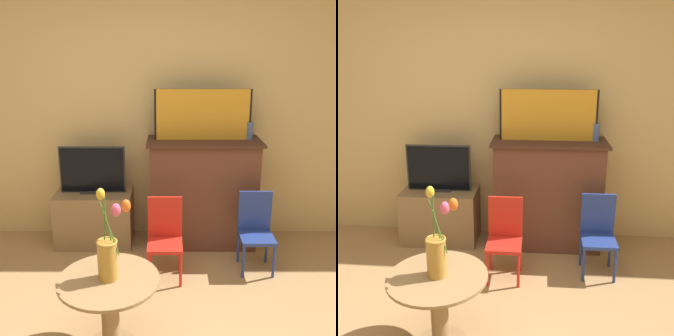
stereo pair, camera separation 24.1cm
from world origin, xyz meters
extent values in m
cube|color=tan|center=(0.00, 2.13, 1.35)|extent=(8.00, 0.06, 2.70)
cube|color=brown|center=(0.54, 1.88, 0.52)|extent=(1.00, 0.45, 1.05)
cube|color=#43271C|center=(0.54, 1.87, 1.03)|extent=(1.06, 0.49, 0.02)
cube|color=black|center=(0.52, 1.89, 1.28)|extent=(0.89, 0.02, 0.46)
cube|color=orange|center=(0.52, 1.88, 1.28)|extent=(0.85, 0.02, 0.46)
cylinder|color=#4C6699|center=(0.96, 1.88, 1.13)|extent=(0.06, 0.06, 0.16)
cube|color=olive|center=(-0.52, 1.87, 0.26)|extent=(0.73, 0.43, 0.53)
cube|color=#2D2D2D|center=(-0.52, 1.87, 0.54)|extent=(0.24, 0.12, 0.01)
cube|color=#2D2D2D|center=(-0.52, 1.88, 0.75)|extent=(0.63, 0.02, 0.45)
cube|color=black|center=(-0.52, 1.87, 0.75)|extent=(0.60, 0.02, 0.42)
cylinder|color=red|center=(0.05, 1.08, 0.15)|extent=(0.02, 0.02, 0.29)
cylinder|color=red|center=(0.30, 1.08, 0.15)|extent=(0.02, 0.02, 0.29)
cylinder|color=red|center=(0.05, 1.34, 0.15)|extent=(0.02, 0.02, 0.29)
cylinder|color=red|center=(0.30, 1.34, 0.15)|extent=(0.02, 0.02, 0.29)
cube|color=red|center=(0.17, 1.21, 0.31)|extent=(0.29, 0.29, 0.03)
cube|color=red|center=(0.17, 1.34, 0.50)|extent=(0.29, 0.02, 0.36)
cylinder|color=navy|center=(0.83, 1.22, 0.15)|extent=(0.02, 0.02, 0.29)
cylinder|color=navy|center=(1.09, 1.22, 0.15)|extent=(0.02, 0.02, 0.29)
cylinder|color=navy|center=(0.83, 1.47, 0.15)|extent=(0.02, 0.02, 0.29)
cylinder|color=navy|center=(1.09, 1.47, 0.15)|extent=(0.02, 0.02, 0.29)
cube|color=navy|center=(0.96, 1.34, 0.31)|extent=(0.29, 0.29, 0.03)
cube|color=navy|center=(0.96, 1.48, 0.50)|extent=(0.29, 0.02, 0.36)
cylinder|color=#99754C|center=(-0.16, 0.38, 0.25)|extent=(0.11, 0.11, 0.50)
cylinder|color=#99754C|center=(-0.16, 0.38, 0.51)|extent=(0.62, 0.62, 0.02)
cylinder|color=#B78433|center=(-0.16, 0.38, 0.64)|extent=(0.12, 0.12, 0.24)
torus|color=#B78433|center=(-0.16, 0.38, 0.77)|extent=(0.13, 0.13, 0.01)
cylinder|color=#477A2D|center=(-0.17, 0.40, 0.86)|extent=(0.03, 0.04, 0.37)
ellipsoid|color=gold|center=(-0.19, 0.43, 1.05)|extent=(0.05, 0.05, 0.07)
cylinder|color=#477A2D|center=(-0.14, 0.37, 0.85)|extent=(0.11, 0.03, 0.33)
ellipsoid|color=orange|center=(-0.04, 0.35, 1.01)|extent=(0.05, 0.05, 0.07)
cylinder|color=#477A2D|center=(-0.15, 0.39, 0.82)|extent=(0.05, 0.04, 0.27)
ellipsoid|color=#E0517A|center=(-0.11, 0.42, 0.95)|extent=(0.06, 0.06, 0.08)
camera|label=1|loc=(0.20, -1.71, 1.85)|focal=42.00mm
camera|label=2|loc=(0.44, -1.69, 1.85)|focal=42.00mm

